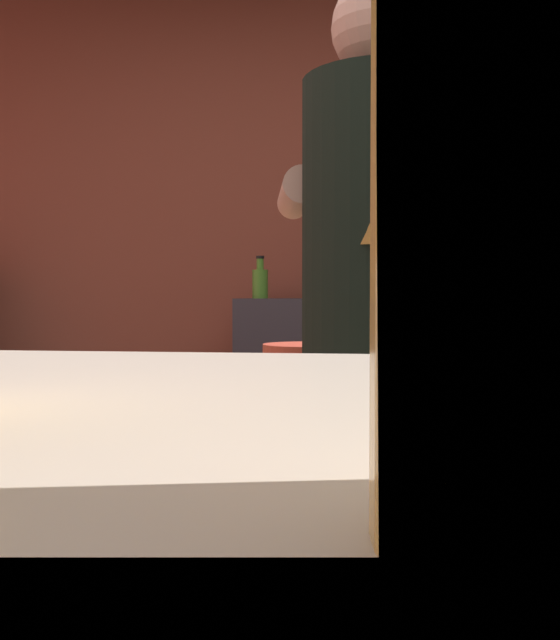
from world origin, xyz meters
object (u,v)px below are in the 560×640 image
chefs_knife (488,365)px  bottle_vinegar (328,278)px  bartender (383,326)px  mixing_bowl (304,355)px  bottle_hot_sauce (260,282)px  bottle_soy (428,275)px

chefs_knife → bottle_vinegar: bearing=114.3°
bartender → mixing_bowl: bearing=20.2°
mixing_bowl → bottle_hot_sauce: (-0.31, 1.25, 0.22)m
bartender → chefs_knife: bearing=-44.1°
bottle_vinegar → bottle_hot_sauce: 0.30m
bartender → chefs_knife: 0.51m
chefs_knife → bottle_vinegar: bottle_vinegar is taller
mixing_bowl → chefs_knife: (0.48, 0.06, -0.03)m
bottle_soy → bottle_hot_sauce: (-0.72, 0.02, -0.03)m
bottle_soy → bottle_vinegar: bearing=164.8°
mixing_bowl → bottle_soy: bottle_soy is taller
chefs_knife → bottle_soy: bearing=96.4°
chefs_knife → bottle_soy: size_ratio=0.93×
bottle_vinegar → bottle_hot_sauce: bottle_vinegar is taller
mixing_bowl → bartender: bearing=-60.3°
chefs_knife → bottle_hot_sauce: 1.44m
mixing_bowl → bottle_hot_sauce: size_ratio=1.17×
mixing_bowl → bottle_vinegar: (-0.02, 1.34, 0.24)m
mixing_bowl → bottle_hot_sauce: bottle_hot_sauce is taller
bottle_vinegar → bottle_soy: (0.43, -0.12, 0.01)m
mixing_bowl → bottle_vinegar: bottle_vinegar is taller
bartender → bottle_vinegar: 1.71m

